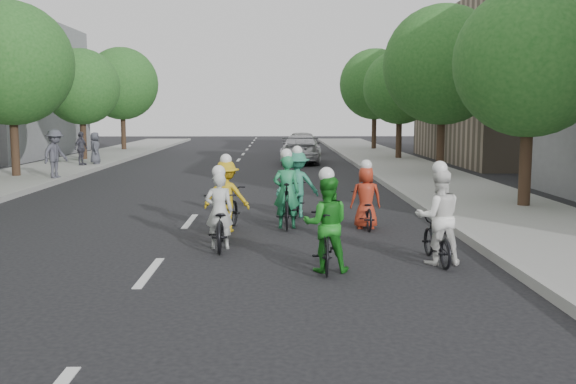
{
  "coord_description": "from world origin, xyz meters",
  "views": [
    {
      "loc": [
        2.12,
        -10.44,
        2.66
      ],
      "look_at": [
        2.35,
        2.77,
        1.0
      ],
      "focal_mm": 40.0,
      "sensor_mm": 36.0,
      "label": 1
    }
  ],
  "objects_px": {
    "cyclist_6": "(297,189)",
    "follow_car_trail": "(301,142)",
    "spectator_2": "(95,148)",
    "cyclist_0": "(437,227)",
    "cyclist_2": "(326,232)",
    "cyclist_3": "(365,204)",
    "cyclist_5": "(227,203)",
    "spectator_1": "(81,148)",
    "spectator_0": "(55,154)",
    "follow_car_lead": "(301,149)",
    "cyclist_1": "(286,200)",
    "cyclist_4": "(220,220)"
  },
  "relations": [
    {
      "from": "cyclist_6",
      "to": "cyclist_2",
      "type": "bearing_deg",
      "value": 98.42
    },
    {
      "from": "cyclist_3",
      "to": "cyclist_5",
      "type": "xyz_separation_m",
      "value": [
        -3.15,
        -0.34,
        0.09
      ]
    },
    {
      "from": "spectator_0",
      "to": "cyclist_6",
      "type": "bearing_deg",
      "value": -110.2
    },
    {
      "from": "follow_car_trail",
      "to": "spectator_1",
      "type": "bearing_deg",
      "value": 40.17
    },
    {
      "from": "cyclist_2",
      "to": "cyclist_6",
      "type": "height_order",
      "value": "cyclist_6"
    },
    {
      "from": "cyclist_4",
      "to": "spectator_2",
      "type": "xyz_separation_m",
      "value": [
        -7.67,
        18.76,
        0.36
      ]
    },
    {
      "from": "follow_car_lead",
      "to": "follow_car_trail",
      "type": "relative_size",
      "value": 1.2
    },
    {
      "from": "cyclist_6",
      "to": "follow_car_trail",
      "type": "relative_size",
      "value": 0.43
    },
    {
      "from": "cyclist_3",
      "to": "follow_car_lead",
      "type": "height_order",
      "value": "cyclist_3"
    },
    {
      "from": "cyclist_6",
      "to": "spectator_1",
      "type": "xyz_separation_m",
      "value": [
        -9.75,
        14.24,
        0.23
      ]
    },
    {
      "from": "cyclist_1",
      "to": "cyclist_4",
      "type": "bearing_deg",
      "value": 58.18
    },
    {
      "from": "spectator_1",
      "to": "cyclist_1",
      "type": "bearing_deg",
      "value": -131.51
    },
    {
      "from": "cyclist_0",
      "to": "spectator_2",
      "type": "height_order",
      "value": "cyclist_0"
    },
    {
      "from": "cyclist_2",
      "to": "spectator_1",
      "type": "xyz_separation_m",
      "value": [
        -10.05,
        19.83,
        0.28
      ]
    },
    {
      "from": "cyclist_2",
      "to": "cyclist_4",
      "type": "relative_size",
      "value": 0.91
    },
    {
      "from": "cyclist_2",
      "to": "cyclist_3",
      "type": "distance_m",
      "value": 4.15
    },
    {
      "from": "cyclist_5",
      "to": "spectator_0",
      "type": "bearing_deg",
      "value": -45.46
    },
    {
      "from": "cyclist_2",
      "to": "spectator_2",
      "type": "bearing_deg",
      "value": -62.8
    },
    {
      "from": "cyclist_5",
      "to": "spectator_1",
      "type": "distance_m",
      "value": 18.13
    },
    {
      "from": "cyclist_2",
      "to": "spectator_0",
      "type": "height_order",
      "value": "spectator_0"
    },
    {
      "from": "cyclist_6",
      "to": "follow_car_trail",
      "type": "xyz_separation_m",
      "value": [
        1.07,
        25.43,
        0.01
      ]
    },
    {
      "from": "follow_car_lead",
      "to": "spectator_0",
      "type": "xyz_separation_m",
      "value": [
        -9.68,
        -8.9,
        0.33
      ]
    },
    {
      "from": "spectator_2",
      "to": "cyclist_0",
      "type": "bearing_deg",
      "value": -160.07
    },
    {
      "from": "cyclist_3",
      "to": "follow_car_trail",
      "type": "bearing_deg",
      "value": -90.76
    },
    {
      "from": "spectator_0",
      "to": "spectator_2",
      "type": "distance_m",
      "value": 6.71
    },
    {
      "from": "cyclist_1",
      "to": "cyclist_5",
      "type": "height_order",
      "value": "cyclist_1"
    },
    {
      "from": "cyclist_2",
      "to": "cyclist_5",
      "type": "xyz_separation_m",
      "value": [
        -1.94,
        3.62,
        -0.03
      ]
    },
    {
      "from": "cyclist_3",
      "to": "spectator_0",
      "type": "distance_m",
      "value": 14.46
    },
    {
      "from": "follow_car_lead",
      "to": "spectator_2",
      "type": "distance_m",
      "value": 10.3
    },
    {
      "from": "cyclist_4",
      "to": "follow_car_lead",
      "type": "distance_m",
      "value": 21.1
    },
    {
      "from": "spectator_2",
      "to": "cyclist_5",
      "type": "bearing_deg",
      "value": -165.76
    },
    {
      "from": "cyclist_3",
      "to": "spectator_1",
      "type": "bearing_deg",
      "value": -56.34
    },
    {
      "from": "cyclist_2",
      "to": "spectator_2",
      "type": "relative_size",
      "value": 1.15
    },
    {
      "from": "cyclist_3",
      "to": "cyclist_0",
      "type": "bearing_deg",
      "value": 101.08
    },
    {
      "from": "spectator_1",
      "to": "spectator_2",
      "type": "relative_size",
      "value": 1.04
    },
    {
      "from": "follow_car_trail",
      "to": "spectator_1",
      "type": "distance_m",
      "value": 15.56
    },
    {
      "from": "cyclist_0",
      "to": "cyclist_4",
      "type": "relative_size",
      "value": 0.95
    },
    {
      "from": "cyclist_0",
      "to": "cyclist_6",
      "type": "height_order",
      "value": "cyclist_0"
    },
    {
      "from": "cyclist_6",
      "to": "follow_car_trail",
      "type": "distance_m",
      "value": 25.45
    },
    {
      "from": "follow_car_trail",
      "to": "spectator_1",
      "type": "xyz_separation_m",
      "value": [
        -10.82,
        -11.19,
        0.22
      ]
    },
    {
      "from": "cyclist_5",
      "to": "cyclist_6",
      "type": "relative_size",
      "value": 1.05
    },
    {
      "from": "cyclist_5",
      "to": "spectator_1",
      "type": "height_order",
      "value": "cyclist_5"
    },
    {
      "from": "cyclist_4",
      "to": "spectator_1",
      "type": "xyz_separation_m",
      "value": [
        -8.11,
        17.96,
        0.39
      ]
    },
    {
      "from": "cyclist_1",
      "to": "cyclist_5",
      "type": "xyz_separation_m",
      "value": [
        -1.34,
        -0.43,
        -0.01
      ]
    },
    {
      "from": "cyclist_2",
      "to": "spectator_1",
      "type": "height_order",
      "value": "cyclist_2"
    },
    {
      "from": "cyclist_2",
      "to": "follow_car_lead",
      "type": "distance_m",
      "value": 22.84
    },
    {
      "from": "cyclist_3",
      "to": "follow_car_lead",
      "type": "relative_size",
      "value": 0.31
    },
    {
      "from": "cyclist_3",
      "to": "cyclist_4",
      "type": "distance_m",
      "value": 3.79
    },
    {
      "from": "cyclist_3",
      "to": "follow_car_trail",
      "type": "distance_m",
      "value": 27.06
    },
    {
      "from": "cyclist_2",
      "to": "follow_car_lead",
      "type": "height_order",
      "value": "cyclist_2"
    }
  ]
}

